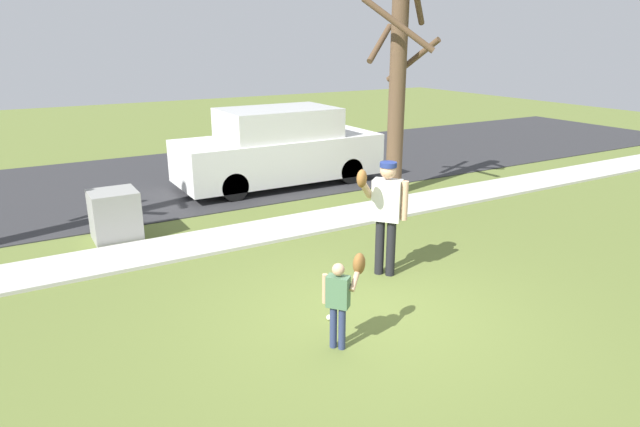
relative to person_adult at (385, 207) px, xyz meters
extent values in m
plane|color=olive|center=(-0.90, 2.59, -1.11)|extent=(48.00, 48.00, 0.00)
cube|color=beige|center=(-0.90, 2.69, -1.08)|extent=(36.00, 1.20, 0.06)
cube|color=#2D2D30|center=(-0.90, 7.69, -1.10)|extent=(36.00, 6.80, 0.02)
cylinder|color=black|center=(0.10, -0.05, -0.66)|extent=(0.14, 0.14, 0.89)
cylinder|color=black|center=(-0.02, 0.08, -0.66)|extent=(0.14, 0.14, 0.89)
cube|color=silver|center=(0.04, 0.01, 0.09)|extent=(0.45, 0.48, 0.63)
sphere|color=tan|center=(0.04, 0.01, 0.54)|extent=(0.24, 0.24, 0.24)
cylinder|color=navy|center=(0.04, 0.01, 0.63)|extent=(0.25, 0.25, 0.07)
cylinder|color=tan|center=(0.21, -0.19, 0.11)|extent=(0.10, 0.10, 0.59)
cylinder|color=tan|center=(-0.33, 0.05, 0.32)|extent=(0.48, 0.42, 0.42)
ellipsoid|color=brown|center=(-0.49, -0.08, 0.51)|extent=(0.26, 0.25, 0.26)
cylinder|color=navy|center=(-1.76, -1.40, -0.84)|extent=(0.09, 0.09, 0.54)
cylinder|color=navy|center=(-1.69, -1.48, -0.84)|extent=(0.09, 0.09, 0.54)
cube|color=#4C7251|center=(-1.72, -1.44, -0.38)|extent=(0.28, 0.29, 0.38)
sphere|color=tan|center=(-1.72, -1.44, -0.10)|extent=(0.15, 0.15, 0.15)
cylinder|color=tan|center=(-1.83, -1.31, -0.37)|extent=(0.06, 0.06, 0.36)
cylinder|color=tan|center=(-1.50, -1.46, -0.24)|extent=(0.30, 0.26, 0.26)
ellipsoid|color=brown|center=(-1.40, -1.38, -0.12)|extent=(0.26, 0.25, 0.26)
sphere|color=white|center=(-1.46, -0.82, -1.07)|extent=(0.07, 0.07, 0.07)
cube|color=gray|center=(-3.24, 3.74, -0.65)|extent=(0.81, 0.78, 0.91)
cylinder|color=brown|center=(3.04, 3.71, 1.22)|extent=(0.37, 0.37, 4.66)
cylinder|color=brown|center=(3.57, 3.87, 1.92)|extent=(0.53, 1.36, 1.02)
cylinder|color=brown|center=(2.81, 4.10, 2.29)|extent=(1.05, 0.69, 0.85)
cylinder|color=brown|center=(2.62, 3.23, 2.67)|extent=(1.26, 1.11, 1.14)
cylinder|color=brown|center=(3.28, 3.41, 3.04)|extent=(0.84, 0.72, 0.74)
cube|color=silver|center=(1.09, 5.83, -0.41)|extent=(5.00, 1.95, 1.00)
cube|color=silver|center=(1.09, 5.83, 0.44)|extent=(2.75, 1.79, 0.70)
cylinder|color=black|center=(2.64, 6.69, -0.77)|extent=(0.64, 0.22, 0.64)
cylinder|color=black|center=(2.64, 4.96, -0.77)|extent=(0.64, 0.22, 0.64)
cylinder|color=black|center=(-0.46, 6.69, -0.77)|extent=(0.64, 0.22, 0.64)
cylinder|color=black|center=(-0.46, 4.96, -0.77)|extent=(0.64, 0.22, 0.64)
camera|label=1|loc=(-4.79, -6.29, 2.39)|focal=30.88mm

